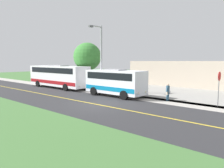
# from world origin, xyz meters

# --- Properties ---
(ground_plane) EXTENTS (120.00, 120.00, 0.00)m
(ground_plane) POSITION_xyz_m (0.00, 0.00, 0.00)
(ground_plane) COLOR #3D6633
(road_surface) EXTENTS (8.00, 100.00, 0.01)m
(road_surface) POSITION_xyz_m (0.00, 0.00, 0.00)
(road_surface) COLOR #28282B
(road_surface) RESTS_ON ground
(sidewalk) EXTENTS (2.40, 100.00, 0.01)m
(sidewalk) POSITION_xyz_m (-5.20, 0.00, 0.00)
(sidewalk) COLOR #9E9991
(sidewalk) RESTS_ON ground
(parking_lot_surface) EXTENTS (14.00, 36.00, 0.01)m
(parking_lot_surface) POSITION_xyz_m (-12.40, 3.00, 0.00)
(parking_lot_surface) COLOR gray
(parking_lot_surface) RESTS_ON ground
(road_centre_line) EXTENTS (0.16, 100.00, 0.00)m
(road_centre_line) POSITION_xyz_m (0.00, 0.00, 0.01)
(road_centre_line) COLOR gold
(road_centre_line) RESTS_ON ground
(shuttle_bus_front) EXTENTS (2.56, 6.91, 2.87)m
(shuttle_bus_front) POSITION_xyz_m (-4.45, -1.69, 1.58)
(shuttle_bus_front) COLOR white
(shuttle_bus_front) RESTS_ON ground
(transit_bus_rear) EXTENTS (2.67, 10.87, 3.16)m
(transit_bus_rear) POSITION_xyz_m (-4.51, -12.21, 1.73)
(transit_bus_rear) COLOR white
(transit_bus_rear) RESTS_ON ground
(pedestrian_with_bags) EXTENTS (0.72, 0.34, 1.64)m
(pedestrian_with_bags) POSITION_xyz_m (-5.70, 3.80, 0.88)
(pedestrian_with_bags) COLOR #335972
(pedestrian_with_bags) RESTS_ON ground
(stop_sign) EXTENTS (0.76, 0.07, 2.88)m
(stop_sign) POSITION_xyz_m (-6.10, 8.11, 1.96)
(stop_sign) COLOR slate
(stop_sign) RESTS_ON ground
(street_light_pole) EXTENTS (1.97, 0.24, 7.71)m
(street_light_pole) POSITION_xyz_m (-4.87, -4.26, 4.26)
(street_light_pole) COLOR #9E9EA3
(street_light_pole) RESTS_ON ground
(tree_curbside) EXTENTS (3.87, 3.87, 6.27)m
(tree_curbside) POSITION_xyz_m (-7.40, -9.30, 4.32)
(tree_curbside) COLOR #4C3826
(tree_curbside) RESTS_ON ground
(commercial_building) EXTENTS (10.00, 20.28, 3.72)m
(commercial_building) POSITION_xyz_m (-21.40, 1.58, 1.86)
(commercial_building) COLOR #B7A893
(commercial_building) RESTS_ON ground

